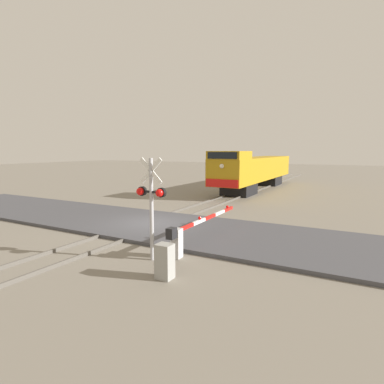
{
  "coord_description": "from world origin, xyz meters",
  "views": [
    {
      "loc": [
        9.83,
        -13.41,
        4.0
      ],
      "look_at": [
        0.95,
        2.85,
        1.55
      ],
      "focal_mm": 29.77,
      "sensor_mm": 36.0,
      "label": 1
    }
  ],
  "objects_px": {
    "locomotive": "(255,170)",
    "crossing_gate": "(188,233)",
    "utility_cabinet": "(165,261)",
    "crossing_signal": "(151,198)"
  },
  "relations": [
    {
      "from": "crossing_signal",
      "to": "crossing_gate",
      "type": "distance_m",
      "value": 2.24
    },
    {
      "from": "locomotive",
      "to": "utility_cabinet",
      "type": "relative_size",
      "value": 15.89
    },
    {
      "from": "crossing_signal",
      "to": "crossing_gate",
      "type": "bearing_deg",
      "value": 66.57
    },
    {
      "from": "crossing_signal",
      "to": "utility_cabinet",
      "type": "height_order",
      "value": "crossing_signal"
    },
    {
      "from": "locomotive",
      "to": "crossing_gate",
      "type": "xyz_separation_m",
      "value": [
        3.82,
        -20.65,
        -1.24
      ]
    },
    {
      "from": "crossing_signal",
      "to": "utility_cabinet",
      "type": "distance_m",
      "value": 2.5
    },
    {
      "from": "locomotive",
      "to": "crossing_gate",
      "type": "height_order",
      "value": "locomotive"
    },
    {
      "from": "utility_cabinet",
      "to": "locomotive",
      "type": "bearing_deg",
      "value": 100.95
    },
    {
      "from": "utility_cabinet",
      "to": "crossing_gate",
      "type": "bearing_deg",
      "value": 104.52
    },
    {
      "from": "crossing_signal",
      "to": "crossing_gate",
      "type": "relative_size",
      "value": 0.62
    }
  ]
}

